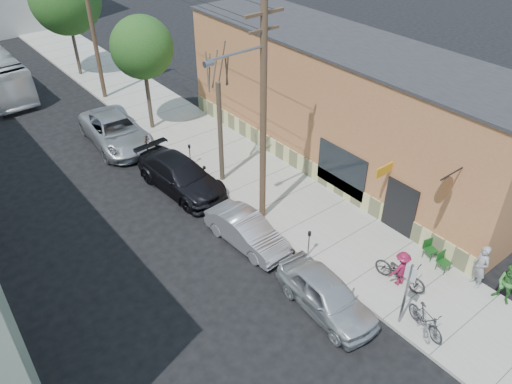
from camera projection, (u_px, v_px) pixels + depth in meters
ground at (270, 284)px, 19.77m from camera, size 120.00×120.00×0.00m
sidewalk at (205, 143)px, 28.95m from camera, size 4.50×58.00×0.15m
cafe_building at (343, 105)px, 25.67m from camera, size 6.60×20.20×6.61m
sign_post at (407, 289)px, 17.08m from camera, size 0.07×0.45×2.80m
parking_meter_near at (309, 240)px, 20.51m from camera, size 0.14×0.14×1.24m
parking_meter_far at (190, 152)px, 26.38m from camera, size 0.14×0.14×1.24m
utility_pole_near at (262, 113)px, 20.16m from camera, size 3.57×0.28×10.00m
utility_pole_far at (91, 19)px, 31.18m from camera, size 1.80×0.28×10.00m
tree_bare at (220, 133)px, 24.24m from camera, size 0.24×0.24×5.28m
tree_leafy_mid at (142, 48)px, 27.67m from camera, size 3.52×3.52×6.69m
patio_chair_a at (431, 250)px, 20.59m from camera, size 0.60×0.60×0.88m
patio_chair_b at (444, 262)px, 19.97m from camera, size 0.55×0.55×0.88m
patron_grey at (480, 267)px, 19.03m from camera, size 0.69×0.81×1.90m
patron_green at (508, 284)px, 18.36m from camera, size 0.70×0.88×1.75m
cyclist at (401, 269)px, 19.19m from camera, size 1.11×0.80×1.54m
cyclist_bike at (400, 272)px, 19.31m from camera, size 1.07×2.26×1.14m
parked_bike_a at (426, 320)px, 17.43m from camera, size 0.95×1.85×1.07m
parked_bike_b at (422, 321)px, 17.54m from camera, size 1.36×1.64×0.84m
car_0 at (326, 294)px, 18.32m from camera, size 2.08×4.51×1.50m
car_1 at (247, 231)px, 21.43m from camera, size 1.74×4.28×1.38m
car_2 at (181, 176)px, 24.80m from camera, size 2.68×5.69×1.60m
car_3 at (116, 131)px, 28.56m from camera, size 3.25×6.23×1.68m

